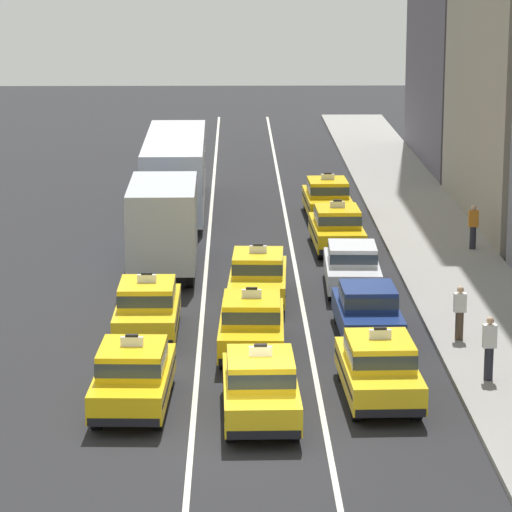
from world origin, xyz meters
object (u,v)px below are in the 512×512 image
(box_truck_left_third, at_px, (164,222))
(taxi_right_fifth, at_px, (327,198))
(taxi_center_third, at_px, (258,276))
(pedestrian_mid_block, at_px, (460,313))
(taxi_left_nearest, at_px, (133,375))
(sedan_right_second, at_px, (368,310))
(taxi_right_fourth, at_px, (337,227))
(pedestrian_by_storefront, at_px, (473,227))
(sedan_right_third, at_px, (352,265))
(taxi_left_second, at_px, (147,307))
(taxi_center_nearest, at_px, (260,385))
(taxi_center_second, at_px, (252,323))
(bus_left_fourth, at_px, (175,169))
(taxi_right_nearest, at_px, (379,367))
(pedestrian_near_crosswalk, at_px, (489,348))

(box_truck_left_third, distance_m, taxi_right_fifth, 11.38)
(taxi_center_third, xyz_separation_m, pedestrian_mid_block, (5.76, -4.87, 0.08))
(taxi_left_nearest, xyz_separation_m, sedan_right_second, (6.47, 6.21, -0.03))
(taxi_left_nearest, relative_size, taxi_center_third, 1.00)
(taxi_right_fourth, xyz_separation_m, pedestrian_by_storefront, (5.08, -0.53, 0.12))
(sedan_right_third, bearing_deg, taxi_left_nearest, -118.73)
(taxi_left_second, bearing_deg, pedestrian_mid_block, -6.47)
(taxi_left_nearest, height_order, sedan_right_third, taxi_left_nearest)
(taxi_left_second, distance_m, taxi_center_nearest, 8.01)
(taxi_left_second, bearing_deg, taxi_center_second, -30.41)
(taxi_left_nearest, distance_m, taxi_right_fifth, 24.90)
(bus_left_fourth, relative_size, taxi_center_nearest, 2.45)
(taxi_center_nearest, height_order, taxi_right_fifth, same)
(taxi_right_nearest, relative_size, pedestrian_by_storefront, 2.75)
(taxi_right_nearest, bearing_deg, sedan_right_third, 88.67)
(box_truck_left_third, bearing_deg, sedan_right_third, -24.02)
(taxi_center_nearest, distance_m, pedestrian_by_storefront, 20.06)
(sedan_right_third, bearing_deg, sedan_right_second, -90.12)
(taxi_center_second, bearing_deg, bus_left_fourth, 98.19)
(pedestrian_by_storefront, bearing_deg, box_truck_left_third, -166.79)
(taxi_left_second, relative_size, bus_left_fourth, 0.41)
(bus_left_fourth, height_order, taxi_right_nearest, bus_left_fourth)
(pedestrian_near_crosswalk, bearing_deg, sedan_right_second, 121.58)
(sedan_right_second, bearing_deg, taxi_left_second, 177.81)
(sedan_right_third, height_order, pedestrian_near_crosswalk, pedestrian_near_crosswalk)
(taxi_center_nearest, bearing_deg, sedan_right_third, 75.40)
(taxi_center_nearest, relative_size, taxi_center_second, 1.00)
(taxi_center_third, height_order, taxi_right_nearest, same)
(sedan_right_second, bearing_deg, pedestrian_by_storefront, 65.77)
(pedestrian_by_storefront, bearing_deg, sedan_right_third, -132.08)
(taxi_center_nearest, xyz_separation_m, taxi_center_third, (0.13, 11.17, 0.00))
(box_truck_left_third, height_order, pedestrian_by_storefront, box_truck_left_third)
(taxi_center_second, xyz_separation_m, sedan_right_third, (3.45, 7.16, -0.03))
(bus_left_fourth, bearing_deg, box_truck_left_third, -89.67)
(taxi_center_third, height_order, taxi_right_fifth, same)
(taxi_left_nearest, xyz_separation_m, taxi_right_fourth, (6.41, 17.89, 0.00))
(bus_left_fourth, relative_size, pedestrian_by_storefront, 6.70)
(sedan_right_second, relative_size, sedan_right_third, 0.99)
(sedan_right_third, height_order, pedestrian_by_storefront, pedestrian_by_storefront)
(taxi_center_second, bearing_deg, sedan_right_second, 24.25)
(taxi_center_second, distance_m, taxi_right_nearest, 5.20)
(taxi_center_nearest, distance_m, pedestrian_mid_block, 8.63)
(taxi_left_nearest, height_order, sedan_right_second, taxi_left_nearest)
(box_truck_left_third, xyz_separation_m, pedestrian_by_storefront, (11.44, 2.69, -0.78))
(box_truck_left_third, bearing_deg, taxi_center_second, -73.46)
(box_truck_left_third, bearing_deg, taxi_right_fourth, 26.76)
(taxi_right_fifth, bearing_deg, bus_left_fourth, 164.85)
(taxi_left_nearest, distance_m, sedan_right_second, 8.96)
(bus_left_fourth, distance_m, sedan_right_second, 20.66)
(taxi_right_fourth, height_order, taxi_right_fifth, same)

